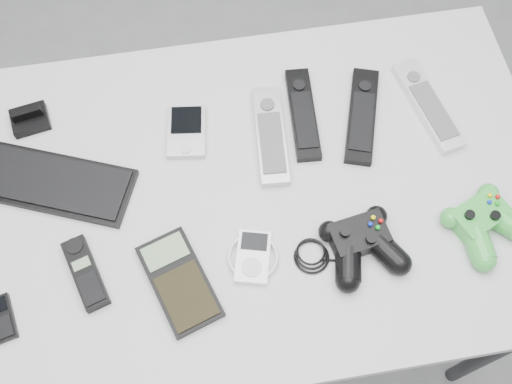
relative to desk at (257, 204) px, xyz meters
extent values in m
plane|color=slate|center=(0.00, 0.05, -0.73)|extent=(3.50, 3.50, 0.00)
cube|color=#B0AFB2|center=(0.00, 0.00, 0.05)|extent=(1.19, 0.76, 0.03)
cylinder|color=black|center=(0.54, -0.33, -0.35)|extent=(0.04, 0.04, 0.76)
cylinder|color=black|center=(-0.54, 0.33, -0.35)|extent=(0.04, 0.04, 0.76)
cylinder|color=black|center=(0.54, 0.33, -0.35)|extent=(0.04, 0.04, 0.76)
cube|color=black|center=(-0.39, 0.07, 0.08)|extent=(0.32, 0.23, 0.02)
cube|color=black|center=(-0.44, 0.23, 0.09)|extent=(0.09, 0.08, 0.04)
cube|color=#AEAEB5|center=(-0.12, 0.15, 0.08)|extent=(0.09, 0.13, 0.02)
cube|color=#AEAEB5|center=(0.05, 0.11, 0.08)|extent=(0.07, 0.23, 0.03)
cube|color=black|center=(0.12, 0.15, 0.08)|extent=(0.07, 0.22, 0.02)
cube|color=black|center=(0.24, 0.13, 0.08)|extent=(0.12, 0.23, 0.02)
cube|color=silver|center=(0.39, 0.13, 0.08)|extent=(0.10, 0.24, 0.02)
cube|color=black|center=(-0.49, -0.18, 0.08)|extent=(0.06, 0.09, 0.01)
cube|color=black|center=(-0.34, -0.12, 0.08)|extent=(0.09, 0.15, 0.02)
cube|color=black|center=(-0.17, -0.17, 0.08)|extent=(0.15, 0.21, 0.02)
cube|color=white|center=(-0.03, -0.14, 0.08)|extent=(0.12, 0.12, 0.02)
camera|label=1|loc=(-0.09, -0.51, 1.14)|focal=42.00mm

